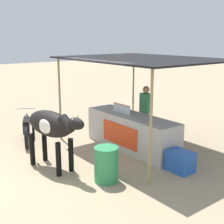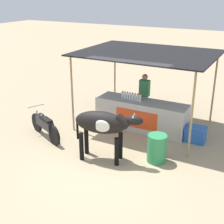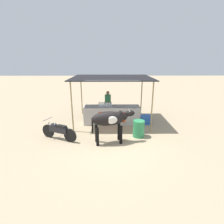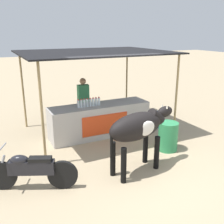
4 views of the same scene
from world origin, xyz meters
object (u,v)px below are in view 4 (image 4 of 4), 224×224
at_px(motorcycle_parked, 31,170).
at_px(stall_counter, 100,120).
at_px(cow, 139,128).
at_px(cooler_box, 152,120).
at_px(vendor_behind_counter, 84,103).
at_px(water_barrel, 168,136).

bearing_deg(motorcycle_parked, stall_counter, 40.45).
bearing_deg(stall_counter, cow, -92.32).
relative_size(cooler_box, motorcycle_parked, 0.36).
xyz_separation_m(vendor_behind_counter, cooler_box, (2.05, -0.85, -0.61)).
bearing_deg(vendor_behind_counter, cooler_box, -22.56).
xyz_separation_m(stall_counter, water_barrel, (1.20, -1.74, -0.10)).
bearing_deg(cooler_box, cow, -130.62).
distance_m(water_barrel, cow, 1.57).
distance_m(stall_counter, motorcycle_parked, 3.10).
relative_size(cow, motorcycle_parked, 1.11).
distance_m(cow, motorcycle_parked, 2.37).
xyz_separation_m(cooler_box, motorcycle_parked, (-4.18, -1.91, 0.19)).
relative_size(stall_counter, vendor_behind_counter, 1.82).
bearing_deg(motorcycle_parked, vendor_behind_counter, 52.32).
height_order(water_barrel, motorcycle_parked, motorcycle_parked).
distance_m(cooler_box, water_barrel, 1.76).
xyz_separation_m(vendor_behind_counter, motorcycle_parked, (-2.13, -2.76, -0.42)).
bearing_deg(cow, stall_counter, 87.68).
distance_m(vendor_behind_counter, motorcycle_parked, 3.52).
distance_m(stall_counter, cooler_box, 1.84).
bearing_deg(cooler_box, stall_counter, 176.95).
height_order(stall_counter, water_barrel, stall_counter).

